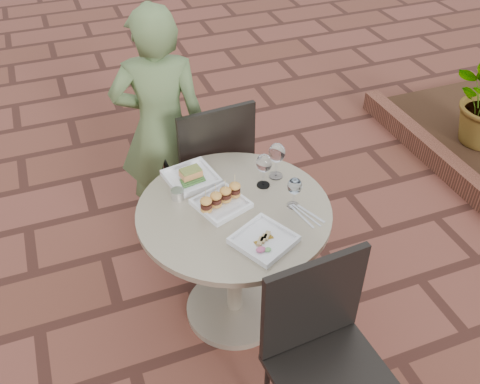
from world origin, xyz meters
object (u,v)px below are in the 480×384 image
object	(u,v)px
cafe_table	(234,247)
diner	(161,128)
chair_near	(324,347)
plate_salmon	(191,177)
chair_far	(211,159)
plate_sliders	(221,200)
plate_tuna	(264,240)

from	to	relation	value
cafe_table	diner	distance (m)	0.85
chair_near	plate_salmon	distance (m)	1.03
cafe_table	plate_salmon	size ratio (longest dim) A/B	3.38
chair_far	chair_near	xyz separation A→B (m)	(0.02, -1.35, 0.00)
plate_salmon	plate_sliders	xyz separation A→B (m)	(0.07, -0.24, 0.02)
plate_salmon	cafe_table	bearing A→B (deg)	-66.69
chair_near	plate_tuna	xyz separation A→B (m)	(-0.07, 0.45, 0.19)
chair_far	plate_sliders	xyz separation A→B (m)	(-0.15, -0.61, 0.21)
chair_near	plate_tuna	world-z (taller)	chair_near
plate_sliders	diner	bearing A→B (deg)	96.70
diner	chair_near	bearing A→B (deg)	111.74
plate_sliders	plate_tuna	distance (m)	0.31
chair_far	plate_salmon	world-z (taller)	chair_far
chair_near	cafe_table	bearing A→B (deg)	95.29
chair_far	chair_near	world-z (taller)	same
cafe_table	chair_far	size ratio (longest dim) A/B	0.97
chair_near	plate_sliders	xyz separation A→B (m)	(-0.16, 0.74, 0.21)
chair_near	plate_salmon	bearing A→B (deg)	99.51
plate_sliders	chair_far	bearing A→B (deg)	76.48
chair_far	cafe_table	bearing A→B (deg)	76.96
plate_tuna	cafe_table	bearing A→B (deg)	99.74
chair_far	plate_sliders	world-z (taller)	chair_far
chair_near	diner	bearing A→B (deg)	95.60
diner	plate_sliders	distance (m)	0.77
diner	plate_salmon	world-z (taller)	diner
cafe_table	diner	bearing A→B (deg)	99.70
chair_far	plate_tuna	distance (m)	0.92
chair_near	plate_salmon	world-z (taller)	chair_near
chair_far	plate_sliders	distance (m)	0.66
chair_far	diner	world-z (taller)	diner
cafe_table	chair_far	world-z (taller)	chair_far
diner	plate_sliders	world-z (taller)	diner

